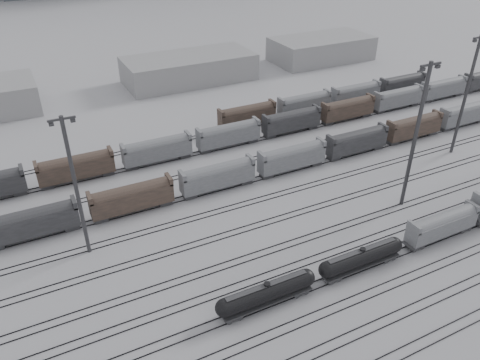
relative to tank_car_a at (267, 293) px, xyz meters
name	(u,v)px	position (x,y,z in m)	size (l,w,h in m)	color
ground	(358,275)	(15.62, -1.00, -2.23)	(900.00, 900.00, 0.00)	#B7B7BC
tracks	(296,215)	(15.62, 16.50, -2.15)	(220.00, 71.50, 0.16)	black
tank_car_a	(267,293)	(0.00, 0.00, 0.00)	(15.60, 2.60, 3.86)	#262629
tank_car_b	(361,258)	(16.65, 0.00, -0.02)	(15.46, 2.58, 3.82)	#262629
hopper_car_a	(442,224)	(33.50, 0.00, 0.82)	(13.81, 2.74, 4.94)	#262629
light_mast_b	(76,185)	(-19.96, 23.16, 10.40)	(3.81, 0.61, 23.82)	#38373A
light_mast_c	(416,134)	(35.34, 10.77, 12.22)	(4.36, 0.70, 27.24)	#38373A
light_mast_d	(466,94)	(60.56, 21.68, 11.71)	(4.20, 0.67, 26.27)	#38373A
bg_string_near	(292,159)	(23.62, 31.00, 0.57)	(151.00, 3.00, 5.60)	gray
bg_string_mid	(291,122)	(33.62, 47.00, 0.57)	(151.00, 3.00, 5.60)	#262629
bg_string_far	(330,99)	(51.12, 55.00, 0.57)	(66.00, 3.00, 5.60)	brown
warehouse_mid	(189,68)	(25.62, 94.00, 1.77)	(40.00, 18.00, 8.00)	#939396
warehouse_right	(321,49)	(75.62, 94.00, 1.77)	(35.00, 18.00, 8.00)	#939396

